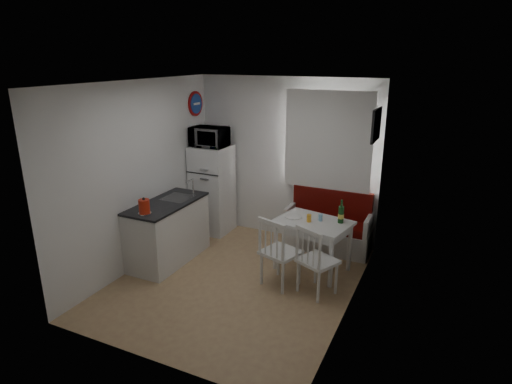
{
  "coord_description": "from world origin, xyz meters",
  "views": [
    {
      "loc": [
        2.4,
        -4.52,
        2.9
      ],
      "look_at": [
        0.05,
        0.5,
        1.12
      ],
      "focal_mm": 30.0,
      "sensor_mm": 36.0,
      "label": 1
    }
  ],
  "objects_px": {
    "dining_table": "(313,227)",
    "chair_right": "(316,255)",
    "kitchen_counter": "(168,231)",
    "fridge": "(213,189)",
    "bench": "(328,230)",
    "chair_left": "(278,246)",
    "wine_bottle": "(341,211)",
    "kettle": "(144,207)",
    "microwave": "(209,137)"
  },
  "relations": [
    {
      "from": "dining_table",
      "to": "chair_right",
      "type": "bearing_deg",
      "value": -58.1
    },
    {
      "from": "kitchen_counter",
      "to": "fridge",
      "type": "distance_m",
      "value": 1.28
    },
    {
      "from": "bench",
      "to": "chair_left",
      "type": "bearing_deg",
      "value": -100.29
    },
    {
      "from": "dining_table",
      "to": "wine_bottle",
      "type": "relative_size",
      "value": 3.35
    },
    {
      "from": "chair_left",
      "to": "wine_bottle",
      "type": "distance_m",
      "value": 1.02
    },
    {
      "from": "chair_left",
      "to": "chair_right",
      "type": "relative_size",
      "value": 0.98
    },
    {
      "from": "kettle",
      "to": "wine_bottle",
      "type": "bearing_deg",
      "value": 28.1
    },
    {
      "from": "chair_left",
      "to": "dining_table",
      "type": "bearing_deg",
      "value": 87.47
    },
    {
      "from": "kitchen_counter",
      "to": "chair_right",
      "type": "height_order",
      "value": "kitchen_counter"
    },
    {
      "from": "kettle",
      "to": "wine_bottle",
      "type": "xyz_separation_m",
      "value": [
        2.31,
        1.23,
        -0.12
      ]
    },
    {
      "from": "kettle",
      "to": "wine_bottle",
      "type": "distance_m",
      "value": 2.62
    },
    {
      "from": "kettle",
      "to": "wine_bottle",
      "type": "relative_size",
      "value": 0.71
    },
    {
      "from": "kitchen_counter",
      "to": "kettle",
      "type": "relative_size",
      "value": 5.71
    },
    {
      "from": "wine_bottle",
      "to": "chair_left",
      "type": "bearing_deg",
      "value": -127.99
    },
    {
      "from": "fridge",
      "to": "bench",
      "type": "bearing_deg",
      "value": 3.16
    },
    {
      "from": "kitchen_counter",
      "to": "chair_left",
      "type": "height_order",
      "value": "kitchen_counter"
    },
    {
      "from": "microwave",
      "to": "kettle",
      "type": "bearing_deg",
      "value": -89.01
    },
    {
      "from": "dining_table",
      "to": "kettle",
      "type": "height_order",
      "value": "kettle"
    },
    {
      "from": "kettle",
      "to": "bench",
      "type": "bearing_deg",
      "value": 43.88
    },
    {
      "from": "chair_left",
      "to": "microwave",
      "type": "height_order",
      "value": "microwave"
    },
    {
      "from": "kitchen_counter",
      "to": "kettle",
      "type": "xyz_separation_m",
      "value": [
        0.05,
        -0.54,
        0.56
      ]
    },
    {
      "from": "kitchen_counter",
      "to": "chair_left",
      "type": "distance_m",
      "value": 1.76
    },
    {
      "from": "microwave",
      "to": "wine_bottle",
      "type": "relative_size",
      "value": 1.76
    },
    {
      "from": "kitchen_counter",
      "to": "chair_right",
      "type": "xyz_separation_m",
      "value": [
        2.26,
        -0.07,
        0.11
      ]
    },
    {
      "from": "fridge",
      "to": "kettle",
      "type": "xyz_separation_m",
      "value": [
        0.03,
        -1.78,
        0.27
      ]
    },
    {
      "from": "bench",
      "to": "dining_table",
      "type": "bearing_deg",
      "value": -90.67
    },
    {
      "from": "kitchen_counter",
      "to": "bench",
      "type": "height_order",
      "value": "kitchen_counter"
    },
    {
      "from": "chair_left",
      "to": "wine_bottle",
      "type": "height_order",
      "value": "wine_bottle"
    },
    {
      "from": "bench",
      "to": "chair_right",
      "type": "distance_m",
      "value": 1.47
    },
    {
      "from": "kitchen_counter",
      "to": "fridge",
      "type": "bearing_deg",
      "value": 89.1
    },
    {
      "from": "kettle",
      "to": "dining_table",
      "type": "bearing_deg",
      "value": 30.04
    },
    {
      "from": "chair_right",
      "to": "fridge",
      "type": "xyz_separation_m",
      "value": [
        -2.24,
        1.31,
        0.17
      ]
    },
    {
      "from": "dining_table",
      "to": "wine_bottle",
      "type": "distance_m",
      "value": 0.44
    },
    {
      "from": "chair_left",
      "to": "wine_bottle",
      "type": "xyz_separation_m",
      "value": [
        0.6,
        0.77,
        0.31
      ]
    },
    {
      "from": "chair_right",
      "to": "kitchen_counter",
      "type": "bearing_deg",
      "value": -156.52
    },
    {
      "from": "kitchen_counter",
      "to": "fridge",
      "type": "xyz_separation_m",
      "value": [
        0.02,
        1.24,
        0.29
      ]
    },
    {
      "from": "kitchen_counter",
      "to": "dining_table",
      "type": "height_order",
      "value": "kitchen_counter"
    },
    {
      "from": "bench",
      "to": "fridge",
      "type": "height_order",
      "value": "fridge"
    },
    {
      "from": "fridge",
      "to": "wine_bottle",
      "type": "distance_m",
      "value": 2.41
    },
    {
      "from": "dining_table",
      "to": "microwave",
      "type": "relative_size",
      "value": 1.9
    },
    {
      "from": "chair_left",
      "to": "chair_right",
      "type": "xyz_separation_m",
      "value": [
        0.5,
        0.0,
        -0.02
      ]
    },
    {
      "from": "kitchen_counter",
      "to": "chair_right",
      "type": "bearing_deg",
      "value": -1.75
    },
    {
      "from": "kitchen_counter",
      "to": "wine_bottle",
      "type": "relative_size",
      "value": 4.03
    },
    {
      "from": "kitchen_counter",
      "to": "dining_table",
      "type": "distance_m",
      "value": 2.1
    },
    {
      "from": "wine_bottle",
      "to": "kettle",
      "type": "bearing_deg",
      "value": -151.9
    },
    {
      "from": "bench",
      "to": "dining_table",
      "type": "height_order",
      "value": "bench"
    },
    {
      "from": "kitchen_counter",
      "to": "wine_bottle",
      "type": "height_order",
      "value": "kitchen_counter"
    },
    {
      "from": "microwave",
      "to": "kettle",
      "type": "height_order",
      "value": "microwave"
    },
    {
      "from": "kitchen_counter",
      "to": "kettle",
      "type": "distance_m",
      "value": 0.78
    },
    {
      "from": "chair_right",
      "to": "kettle",
      "type": "height_order",
      "value": "kettle"
    }
  ]
}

